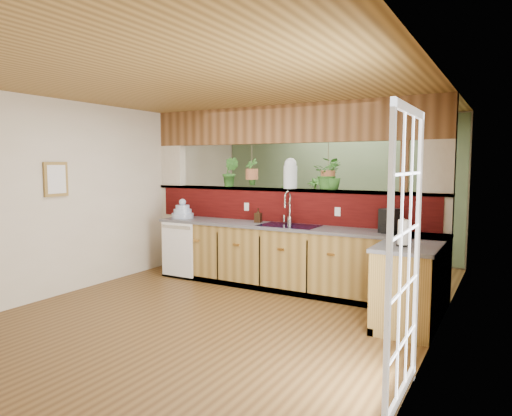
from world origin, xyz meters
The scene contains 28 objects.
ground centered at (0.00, 0.00, 0.00)m, with size 4.60×7.00×0.01m, color #523719.
ceiling centered at (0.00, 0.00, 2.60)m, with size 4.60×7.00×0.01m, color brown.
wall_back centered at (0.00, 3.50, 1.30)m, with size 4.60×0.02×2.60m, color beige.
wall_left centered at (-2.30, 0.00, 1.30)m, with size 0.02×7.00×2.60m, color beige.
wall_right centered at (2.30, 0.00, 1.30)m, with size 0.02×7.00×2.60m, color beige.
pass_through_partition centered at (0.03, 1.35, 1.19)m, with size 4.60×0.21×2.60m.
pass_through_ledge centered at (0.00, 1.35, 1.37)m, with size 4.60×0.21×0.04m, color brown.
header_beam centered at (0.00, 1.35, 2.33)m, with size 4.60×0.15×0.55m, color brown.
sage_backwall centered at (0.00, 3.48, 1.30)m, with size 4.55×0.02×2.55m, color #5B734F.
countertop centered at (0.84, 0.87, 0.45)m, with size 4.14×1.52×0.90m.
dishwasher centered at (-1.48, 0.66, 0.46)m, with size 0.58×0.03×0.82m.
navy_sink centered at (0.25, 0.98, 0.82)m, with size 0.82×0.50×0.18m.
french_door centered at (2.27, -1.30, 1.05)m, with size 0.06×1.02×2.16m, color white.
framed_print centered at (-2.27, -0.80, 1.55)m, with size 0.04×0.35×0.45m.
faucet centered at (0.16, 1.13, 1.15)m, with size 0.21×0.21×0.47m.
dish_stack centered at (-1.60, 0.96, 0.99)m, with size 0.35×0.35×0.30m.
soap_dispenser centered at (-0.29, 1.06, 1.00)m, with size 0.09×0.10×0.21m, color #322112.
coffee_maker centered at (1.61, 1.01, 1.04)m, with size 0.16×0.27×0.30m.
paper_towel centered at (1.96, 0.13, 1.03)m, with size 0.14×0.14×0.29m.
glass_jar centered at (0.09, 1.35, 1.61)m, with size 0.20×0.20×0.45m.
ledge_plant_left centered at (-0.95, 1.35, 1.62)m, with size 0.25×0.20×0.46m, color #2C6121.
ledge_plant_right centered at (0.73, 1.35, 1.59)m, with size 0.23×0.23×0.41m, color #2C6121.
hanging_plant_a centered at (-0.56, 1.35, 1.76)m, with size 0.25×0.21×0.54m.
hanging_plant_b centered at (0.67, 1.35, 1.80)m, with size 0.43×0.38×0.56m.
shelving_console centered at (-0.57, 3.25, 0.50)m, with size 1.43×0.38×0.95m, color black.
shelf_plant_a centered at (-0.93, 3.25, 1.17)m, with size 0.20×0.14×0.39m, color #2C6121.
shelf_plant_b centered at (-0.31, 3.25, 1.24)m, with size 0.29×0.29×0.52m, color #2C6121.
floor_plant centered at (0.75, 2.19, 0.34)m, with size 0.60×0.52×0.67m, color #2C6121.
Camera 1 is at (2.95, -4.68, 1.75)m, focal length 32.00 mm.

